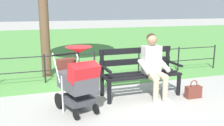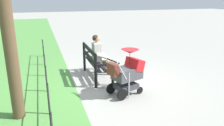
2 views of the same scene
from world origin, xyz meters
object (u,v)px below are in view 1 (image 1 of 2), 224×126
(park_bench, at_px, (139,70))
(person_on_bench, at_px, (154,64))
(handbag, at_px, (193,92))
(stroller, at_px, (77,79))

(park_bench, relative_size, person_on_bench, 1.26)
(handbag, bearing_deg, park_bench, -29.37)
(park_bench, relative_size, handbag, 4.34)
(stroller, xyz_separation_m, handbag, (-2.32, 0.04, -0.47))
(park_bench, relative_size, stroller, 1.40)
(park_bench, distance_m, person_on_bench, 0.34)
(park_bench, distance_m, handbag, 1.16)
(park_bench, xyz_separation_m, stroller, (1.37, 0.50, 0.07))
(person_on_bench, bearing_deg, stroller, 9.82)
(park_bench, xyz_separation_m, person_on_bench, (-0.21, 0.22, 0.15))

